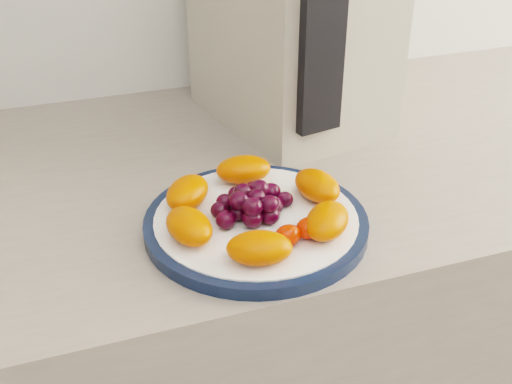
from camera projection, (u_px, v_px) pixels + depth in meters
name	position (u px, v px, depth m)	size (l,w,h in m)	color
plate_rim	(256.00, 223.00, 0.74)	(0.26, 0.26, 0.01)	#0D1832
plate_face	(256.00, 223.00, 0.74)	(0.24, 0.24, 0.02)	white
appliance_body	(291.00, 3.00, 0.93)	(0.21, 0.29, 0.36)	#A19A89
appliance_panel	(322.00, 31.00, 0.79)	(0.06, 0.02, 0.27)	black
fruit_plate	(255.00, 206.00, 0.73)	(0.22, 0.22, 0.04)	#D33A00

